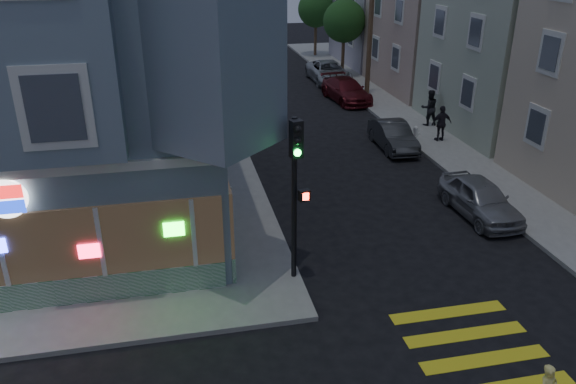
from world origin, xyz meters
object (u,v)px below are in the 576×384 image
object	(u,v)px
street_tree_far	(316,9)
parked_car_d	(329,72)
parked_car_b	(393,136)
parked_car_c	(346,90)
utility_pole	(371,19)
pedestrian_b	(442,123)
parked_car_a	(480,199)
fire_hydrant	(415,133)
pedestrian_a	(429,108)
traffic_signal	(296,174)
street_tree_near	(344,21)

from	to	relation	value
street_tree_far	parked_car_d	world-z (taller)	street_tree_far
parked_car_b	parked_car_c	world-z (taller)	parked_car_c
utility_pole	pedestrian_b	size ratio (longest dim) A/B	5.16
parked_car_a	parked_car_d	bearing A→B (deg)	87.52
utility_pole	parked_car_d	bearing A→B (deg)	106.42
parked_car_a	utility_pole	bearing A→B (deg)	82.90
street_tree_far	fire_hydrant	size ratio (longest dim) A/B	7.35
pedestrian_a	parked_car_c	bearing A→B (deg)	-64.78
pedestrian_b	parked_car_d	size ratio (longest dim) A/B	0.34
pedestrian_a	parked_car_a	bearing A→B (deg)	77.07
pedestrian_b	parked_car_c	xyz separation A→B (m)	(-2.11, 8.68, -0.33)
pedestrian_b	pedestrian_a	bearing A→B (deg)	-103.71
street_tree_far	parked_car_b	xyz separation A→B (m)	(-2.28, -23.70, -3.29)
parked_car_b	parked_car_d	size ratio (longest dim) A/B	0.75
parked_car_d	parked_car_b	bearing A→B (deg)	-92.83
utility_pole	street_tree_far	distance (m)	14.03
street_tree_far	parked_car_c	size ratio (longest dim) A/B	1.12
parked_car_a	parked_car_b	size ratio (longest dim) A/B	1.02
pedestrian_b	parked_car_c	distance (m)	8.94
utility_pole	parked_car_a	xyz separation A→B (m)	(-1.74, -17.17, -4.12)
parked_car_a	parked_car_c	size ratio (longest dim) A/B	0.84
fire_hydrant	street_tree_far	bearing A→B (deg)	87.78
pedestrian_b	fire_hydrant	bearing A→B (deg)	-16.23
pedestrian_a	pedestrian_b	world-z (taller)	pedestrian_a
street_tree_far	traffic_signal	distance (m)	35.33
parked_car_b	traffic_signal	distance (m)	12.86
parked_car_c	traffic_signal	distance (m)	20.87
utility_pole	pedestrian_a	world-z (taller)	utility_pole
fire_hydrant	traffic_signal	bearing A→B (deg)	-127.93
traffic_signal	parked_car_a	bearing A→B (deg)	7.43
pedestrian_a	fire_hydrant	xyz separation A→B (m)	(-1.70, -2.23, -0.56)
utility_pole	street_tree_near	distance (m)	6.06
parked_car_a	parked_car_c	xyz separation A→B (m)	(0.11, 16.38, 0.01)
utility_pole	traffic_signal	world-z (taller)	utility_pole
parked_car_d	street_tree_near	bearing A→B (deg)	47.00
pedestrian_a	parked_car_c	distance (m)	6.71
street_tree_near	parked_car_a	bearing A→B (deg)	-94.79
pedestrian_b	parked_car_d	xyz separation A→B (m)	(-1.78, 13.88, -0.30)
street_tree_near	street_tree_far	xyz separation A→B (m)	(0.00, 8.00, 0.00)
pedestrian_b	parked_car_b	bearing A→B (deg)	3.03
parked_car_a	parked_car_b	distance (m)	7.48
street_tree_far	pedestrian_a	world-z (taller)	street_tree_far
street_tree_near	parked_car_b	world-z (taller)	street_tree_near
parked_car_c	traffic_signal	xyz separation A→B (m)	(-7.55, -19.27, 2.71)
pedestrian_b	parked_car_c	world-z (taller)	pedestrian_b
parked_car_c	fire_hydrant	bearing A→B (deg)	-89.83
traffic_signal	pedestrian_b	bearing A→B (deg)	33.86
street_tree_near	street_tree_far	world-z (taller)	same
pedestrian_a	fire_hydrant	size ratio (longest dim) A/B	2.61
pedestrian_a	parked_car_d	size ratio (longest dim) A/B	0.36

